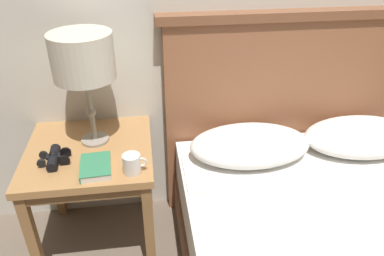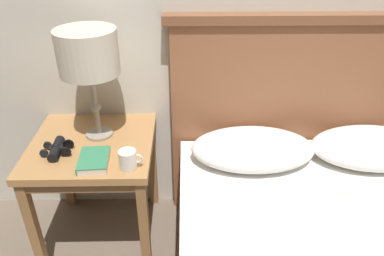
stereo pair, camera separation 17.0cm
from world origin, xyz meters
name	(u,v)px [view 1 (the left image)]	position (x,y,z in m)	size (l,w,h in m)	color
nightstand	(91,162)	(-0.70, 0.73, 0.52)	(0.58, 0.58, 0.60)	#AD7A47
table_lamp	(83,59)	(-0.67, 0.79, 1.02)	(0.27, 0.27, 0.52)	gray
book_on_nightstand	(95,167)	(-0.65, 0.56, 0.62)	(0.14, 0.19, 0.03)	silver
binoculars_pair	(54,158)	(-0.84, 0.64, 0.63)	(0.14, 0.16, 0.05)	black
coffee_mug	(132,164)	(-0.49, 0.52, 0.65)	(0.10, 0.08, 0.08)	silver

